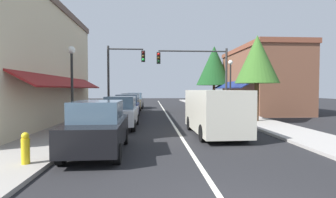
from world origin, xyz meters
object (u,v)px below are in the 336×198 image
(parked_car_distant_left, at_px, (135,101))
(tree_right_near, at_px, (257,60))
(traffic_signal_mast_arm, at_px, (202,69))
(street_lamp_left_near, at_px, (72,74))
(tree_right_far, at_px, (214,66))
(fire_hydrant, at_px, (25,148))
(parked_car_third_left, at_px, (127,106))
(parked_car_second_left, at_px, (121,112))
(parked_car_far_left, at_px, (131,103))
(traffic_signal_left_corner, at_px, (121,70))
(van_in_lane, at_px, (214,111))
(street_lamp_right_mid, at_px, (230,78))
(parked_car_nearest_left, at_px, (98,127))

(parked_car_distant_left, xyz_separation_m, tree_right_near, (8.58, -12.99, 3.18))
(traffic_signal_mast_arm, xyz_separation_m, street_lamp_left_near, (-7.90, -7.94, -0.91))
(tree_right_far, xyz_separation_m, fire_hydrant, (-10.56, -21.33, -4.25))
(parked_car_third_left, bearing_deg, parked_car_second_left, -89.96)
(parked_car_distant_left, xyz_separation_m, street_lamp_left_near, (-2.03, -16.46, 2.02))
(parked_car_far_left, xyz_separation_m, traffic_signal_left_corner, (-0.60, -2.90, 2.86))
(van_in_lane, bearing_deg, parked_car_distant_left, 104.29)
(parked_car_third_left, distance_m, traffic_signal_mast_arm, 6.67)
(fire_hydrant, bearing_deg, tree_right_near, 41.00)
(parked_car_second_left, distance_m, traffic_signal_left_corner, 7.33)
(tree_right_near, height_order, fire_hydrant, tree_right_near)
(street_lamp_right_mid, bearing_deg, parked_car_third_left, -177.06)
(traffic_signal_left_corner, relative_size, fire_hydrant, 6.52)
(traffic_signal_left_corner, height_order, tree_right_near, traffic_signal_left_corner)
(parked_car_third_left, distance_m, van_in_lane, 8.91)
(parked_car_far_left, height_order, tree_right_near, tree_right_near)
(traffic_signal_left_corner, xyz_separation_m, street_lamp_right_mid, (8.72, -1.22, -0.71))
(parked_car_third_left, distance_m, parked_car_distant_left, 9.65)
(parked_car_third_left, relative_size, tree_right_far, 0.59)
(street_lamp_right_mid, bearing_deg, fire_hydrant, -127.46)
(parked_car_second_left, xyz_separation_m, fire_hydrant, (-1.77, -7.18, -0.33))
(parked_car_second_left, bearing_deg, street_lamp_right_mid, 35.18)
(parked_car_nearest_left, relative_size, traffic_signal_left_corner, 0.73)
(traffic_signal_mast_arm, xyz_separation_m, tree_right_near, (2.71, -4.47, 0.26))
(street_lamp_right_mid, bearing_deg, van_in_lane, -112.52)
(parked_car_distant_left, distance_m, tree_right_near, 15.89)
(parked_car_third_left, bearing_deg, parked_car_nearest_left, -91.27)
(parked_car_second_left, distance_m, street_lamp_left_near, 3.41)
(parked_car_second_left, distance_m, parked_car_far_left, 9.61)
(van_in_lane, relative_size, traffic_signal_left_corner, 0.92)
(parked_car_third_left, xyz_separation_m, street_lamp_left_near, (-2.01, -6.81, 2.02))
(parked_car_distant_left, xyz_separation_m, street_lamp_right_mid, (8.04, -9.24, 2.15))
(parked_car_distant_left, distance_m, street_lamp_right_mid, 12.43)
(parked_car_nearest_left, distance_m, street_lamp_right_mid, 13.90)
(parked_car_nearest_left, bearing_deg, tree_right_near, 39.62)
(parked_car_second_left, height_order, parked_car_third_left, same)
(parked_car_nearest_left, xyz_separation_m, traffic_signal_mast_arm, (5.89, 11.84, 2.92))
(parked_car_nearest_left, height_order, street_lamp_right_mid, street_lamp_right_mid)
(parked_car_second_left, height_order, parked_car_far_left, same)
(parked_car_distant_left, distance_m, fire_hydrant, 21.97)
(tree_right_far, bearing_deg, tree_right_near, -91.44)
(street_lamp_left_near, bearing_deg, parked_car_far_left, 80.27)
(street_lamp_left_near, bearing_deg, van_in_lane, -6.10)
(parked_car_nearest_left, relative_size, van_in_lane, 0.79)
(parked_car_nearest_left, relative_size, traffic_signal_mast_arm, 0.71)
(parked_car_far_left, distance_m, traffic_signal_left_corner, 4.12)
(van_in_lane, distance_m, street_lamp_right_mid, 8.81)
(parked_car_nearest_left, distance_m, parked_car_distant_left, 20.36)
(parked_car_second_left, bearing_deg, parked_car_far_left, 91.62)
(parked_car_second_left, height_order, street_lamp_left_near, street_lamp_left_near)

